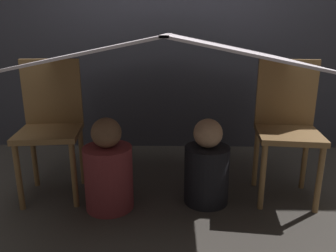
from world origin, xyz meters
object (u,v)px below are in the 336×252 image
Objects in this scene: person_front at (108,171)px; chair_right at (287,123)px; chair_left at (51,122)px; person_second at (207,168)px.

chair_right is at bearing 10.80° from person_front.
chair_left is 1.00× the size of chair_right.
chair_left reaches higher than person_second.
person_front is at bearing -35.03° from chair_left.
chair_right reaches higher than person_front.
chair_right is 1.61× the size of person_second.
chair_left is 1.61× the size of person_second.
person_second is at bearing -14.53° from chair_left.
person_front is (-1.16, -0.22, -0.26)m from chair_right.
chair_left is at bearing 172.62° from person_second.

